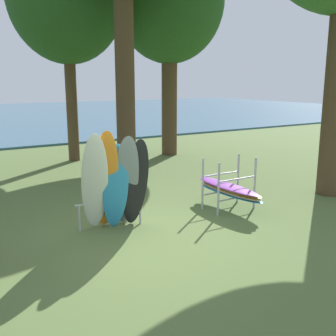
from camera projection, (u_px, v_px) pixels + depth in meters
ground_plane at (145, 237)px, 7.96m from camera, size 80.00×80.00×0.00m
tree_mid_behind at (169, 1)px, 15.49m from camera, size 4.27×4.27×8.57m
leaning_board_pile at (115, 184)px, 8.00m from camera, size 1.55×1.21×2.16m
board_storage_rack at (229, 189)px, 9.60m from camera, size 1.15×2.12×1.25m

